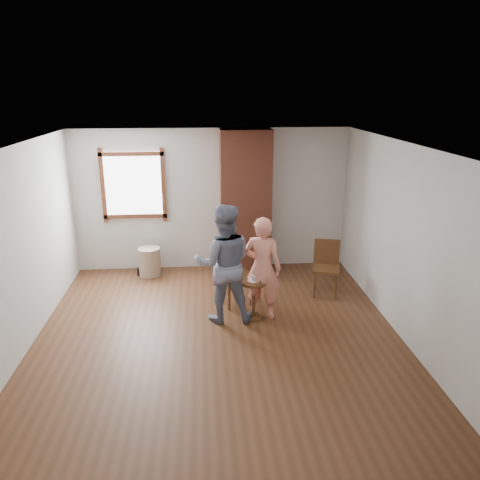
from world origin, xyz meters
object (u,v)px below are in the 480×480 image
object	(u,v)px
stoneware_crock	(150,261)
dining_chair_left	(233,269)
dining_chair_right	(326,264)
side_table	(253,293)
man	(224,264)
person_pink	(262,268)

from	to	relation	value
stoneware_crock	dining_chair_left	world-z (taller)	dining_chair_left
dining_chair_right	side_table	bearing A→B (deg)	-132.66
side_table	man	distance (m)	0.64
dining_chair_left	side_table	xyz separation A→B (m)	(0.27, -0.60, -0.15)
dining_chair_right	side_table	world-z (taller)	dining_chair_right
dining_chair_right	person_pink	bearing A→B (deg)	-131.64
dining_chair_left	person_pink	xyz separation A→B (m)	(0.40, -0.55, 0.22)
stoneware_crock	man	size ratio (longest dim) A/B	0.29
dining_chair_right	person_pink	distance (m)	1.41
dining_chair_left	stoneware_crock	bearing A→B (deg)	117.49
stoneware_crock	side_table	distance (m)	2.51
person_pink	dining_chair_right	bearing A→B (deg)	-127.65
man	person_pink	distance (m)	0.57
stoneware_crock	dining_chair_left	bearing A→B (deg)	-40.76
dining_chair_left	dining_chair_right	xyz separation A→B (m)	(1.56, 0.20, -0.05)
dining_chair_right	man	xyz separation A→B (m)	(-1.72, -0.79, 0.37)
stoneware_crock	dining_chair_right	xyz separation A→B (m)	(2.99, -1.03, 0.25)
side_table	dining_chair_left	bearing A→B (deg)	113.84
stoneware_crock	side_table	xyz separation A→B (m)	(1.70, -1.84, 0.15)
man	dining_chair_left	bearing A→B (deg)	-104.44
stoneware_crock	person_pink	bearing A→B (deg)	-44.31
dining_chair_right	stoneware_crock	bearing A→B (deg)	176.27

